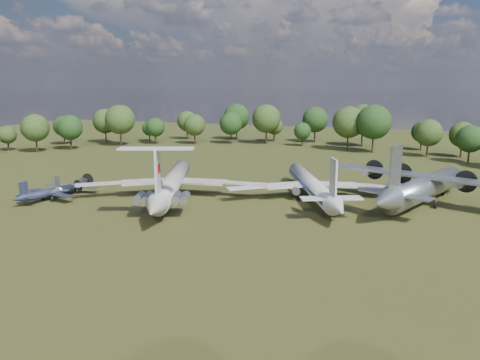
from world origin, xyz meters
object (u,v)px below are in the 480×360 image
(small_prop_northwest, at_px, (71,188))
(person_on_il62, at_px, (161,184))
(an12_transport, at_px, (425,191))
(tu104_jet, at_px, (311,188))
(small_prop_west, at_px, (48,195))
(il62_airliner, at_px, (172,186))

(small_prop_northwest, bearing_deg, person_on_il62, -28.63)
(an12_transport, bearing_deg, small_prop_northwest, -145.94)
(small_prop_northwest, bearing_deg, tu104_jet, 4.62)
(small_prop_west, height_order, small_prop_northwest, small_prop_west)
(an12_transport, xyz_separation_m, person_on_il62, (-38.51, -21.79, 2.78))
(small_prop_northwest, relative_size, person_on_il62, 8.56)
(small_prop_west, relative_size, small_prop_northwest, 1.01)
(person_on_il62, bearing_deg, tu104_jet, -140.40)
(il62_airliner, relative_size, an12_transport, 1.19)
(tu104_jet, xyz_separation_m, small_prop_northwest, (-43.82, -10.61, -0.99))
(small_prop_west, bearing_deg, an12_transport, 29.25)
(il62_airliner, height_order, small_prop_northwest, il62_airliner)
(il62_airliner, relative_size, person_on_il62, 27.12)
(tu104_jet, distance_m, an12_transport, 19.14)
(il62_airliner, relative_size, small_prop_northwest, 3.17)
(tu104_jet, height_order, small_prop_west, tu104_jet)
(il62_airliner, xyz_separation_m, small_prop_northwest, (-19.97, -2.99, -1.17))
(small_prop_west, relative_size, person_on_il62, 8.68)
(small_prop_northwest, height_order, person_on_il62, person_on_il62)
(an12_transport, distance_m, person_on_il62, 44.34)
(an12_transport, relative_size, small_prop_west, 2.62)
(il62_airliner, distance_m, an12_transport, 44.00)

